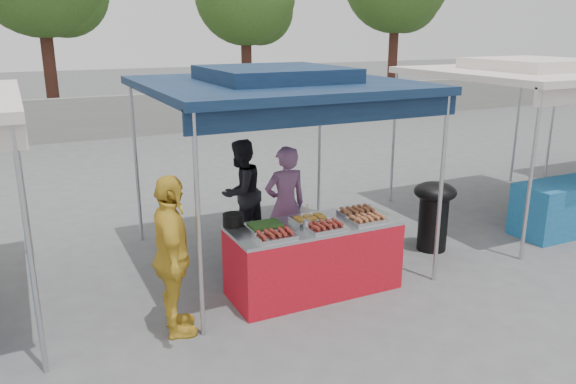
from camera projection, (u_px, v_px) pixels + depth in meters
name	position (u px, v px, depth m)	size (l,w,h in m)	color
ground_plane	(309.00, 287.00, 6.84)	(80.00, 80.00, 0.00)	#535455
back_wall	(131.00, 116.00, 16.16)	(40.00, 0.25, 1.20)	slate
main_canopy	(275.00, 83.00, 7.01)	(3.20, 3.20, 2.57)	#AEAEB5
neighbor_stall_right	(547.00, 123.00, 8.77)	(3.20, 3.20, 2.57)	#AEAEB5
vendor_table	(314.00, 258.00, 6.63)	(2.00, 0.80, 0.85)	#B3101E
food_tray_fl	(275.00, 236.00, 6.04)	(0.42, 0.30, 0.07)	#B9BABE
food_tray_fm	(325.00, 227.00, 6.30)	(0.42, 0.30, 0.07)	#B9BABE
food_tray_fr	(367.00, 219.00, 6.55)	(0.42, 0.30, 0.07)	#B9BABE
food_tray_bl	(265.00, 226.00, 6.32)	(0.42, 0.30, 0.07)	#B9BABE
food_tray_bm	(310.00, 219.00, 6.57)	(0.42, 0.30, 0.07)	#B9BABE
food_tray_br	(357.00, 212.00, 6.82)	(0.42, 0.30, 0.07)	#B9BABE
cooking_pot	(233.00, 220.00, 6.43)	(0.24, 0.24, 0.14)	black
skewer_cup	(307.00, 225.00, 6.32)	(0.09, 0.09, 0.11)	#AEAEB5
wok_burner	(434.00, 210.00, 7.85)	(0.59, 0.59, 0.99)	black
crate_left	(266.00, 260.00, 7.23)	(0.53, 0.37, 0.32)	#123D96
crate_right	(322.00, 255.00, 7.37)	(0.54, 0.38, 0.33)	#123D96
crate_stacked	(322.00, 232.00, 7.28)	(0.52, 0.37, 0.31)	#123D96
vendor_woman	(285.00, 205.00, 7.36)	(0.58, 0.38, 1.59)	#7F5179
helper_man	(241.00, 192.00, 8.08)	(0.74, 0.58, 1.53)	black
customer_person	(172.00, 257.00, 5.58)	(0.99, 0.41, 1.68)	gold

